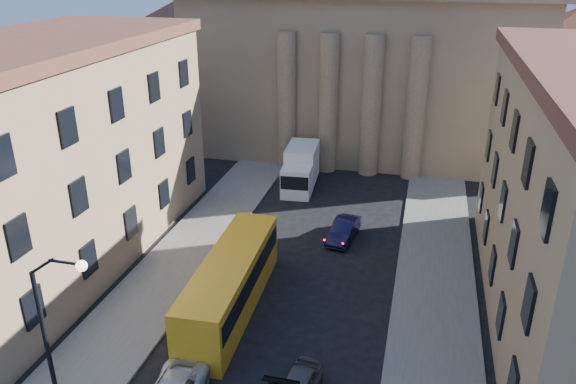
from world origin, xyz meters
TOP-DOWN VIEW (x-y plane):
  - sidewalk_left at (-8.50, 18.00)m, footprint 5.00×60.00m
  - sidewalk_right at (8.50, 18.00)m, footprint 5.00×60.00m
  - church at (0.00, 55.47)m, footprint 68.02×28.76m
  - building_left at (-17.00, 22.00)m, footprint 11.60×26.60m
  - street_lamp at (-6.97, 8.00)m, footprint 2.62×0.44m
  - car_right_distant at (1.86, 28.80)m, footprint 2.12×4.60m
  - city_bus at (-3.24, 18.50)m, footprint 3.18×12.11m
  - box_truck at (-3.51, 37.94)m, footprint 3.00×6.70m

SIDE VIEW (x-z plane):
  - sidewalk_left at x=-8.50m, z-range 0.00..0.15m
  - sidewalk_right at x=8.50m, z-range 0.00..0.15m
  - car_right_distant at x=1.86m, z-range 0.00..1.46m
  - box_truck at x=-3.51m, z-range -0.09..3.50m
  - city_bus at x=-3.24m, z-range 0.13..3.52m
  - street_lamp at x=-6.97m, z-range 0.87..9.70m
  - building_left at x=-17.00m, z-range 0.07..14.77m
  - church at x=0.00m, z-range -6.42..30.18m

